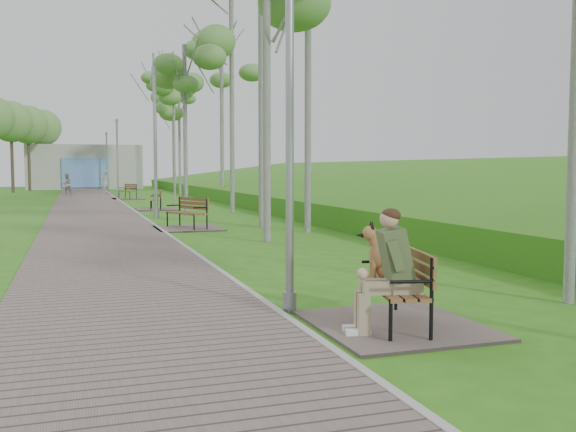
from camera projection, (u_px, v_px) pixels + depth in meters
name	position (u px, v px, depth m)	size (l,w,h in m)	color
ground	(224.00, 275.00, 11.43)	(120.00, 120.00, 0.00)	#2F6C16
walkway	(91.00, 207.00, 31.21)	(3.50, 67.00, 0.04)	#665852
kerb	(127.00, 206.00, 31.77)	(0.10, 67.00, 0.05)	#999993
embankment	(361.00, 204.00, 34.14)	(14.00, 70.00, 1.60)	#438A21
building_north	(85.00, 167.00, 59.02)	(10.00, 5.20, 4.00)	#9E9E99
bench_main	(391.00, 289.00, 7.57)	(1.92, 2.13, 1.67)	#665852
bench_second	(187.00, 222.00, 20.03)	(1.99, 2.21, 1.22)	#665852
bench_third	(156.00, 205.00, 29.38)	(1.82, 2.03, 1.12)	#665852
bench_far	(128.00, 196.00, 39.41)	(1.89, 2.09, 1.16)	#665852
lamp_post_near	(290.00, 146.00, 8.30)	(0.18, 0.18, 4.68)	gray
lamp_post_second	(155.00, 148.00, 24.16)	(0.22, 0.22, 5.70)	gray
lamp_post_third	(117.00, 161.00, 42.00)	(0.20, 0.20, 5.10)	gray
lamp_post_far	(107.00, 163.00, 55.91)	(0.20, 0.20, 5.05)	gray
pedestrian_near	(105.00, 182.00, 46.96)	(0.64, 0.42, 1.75)	silver
pedestrian_far	(67.00, 184.00, 44.90)	(0.75, 0.58, 1.54)	#A09A8C
birch_mid_b	(231.00, 19.00, 26.51)	(2.78, 2.78, 10.25)	silver
birch_mid_c	(185.00, 76.00, 25.45)	(2.25, 2.25, 7.06)	silver
birch_far_a	(221.00, 61.00, 36.67)	(2.91, 2.91, 10.22)	silver
birch_far_b	(173.00, 80.00, 33.42)	(2.33, 2.33, 8.28)	silver
birch_far_c	(179.00, 93.00, 40.70)	(2.30, 2.30, 8.47)	silver
birch_distant_a	(154.00, 79.00, 48.48)	(2.89, 2.89, 11.00)	silver
birch_distant_b	(173.00, 104.00, 53.84)	(2.91, 2.91, 9.23)	silver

